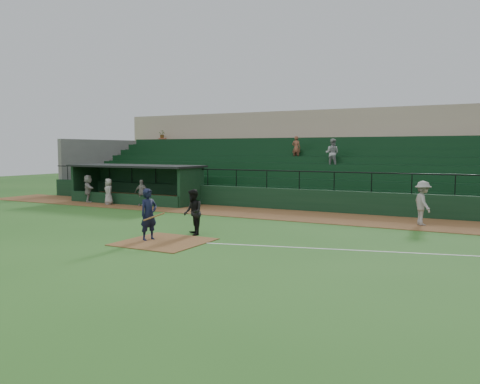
% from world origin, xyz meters
% --- Properties ---
extents(ground, '(90.00, 90.00, 0.00)m').
position_xyz_m(ground, '(0.00, 0.00, 0.00)').
color(ground, '#285C1D').
rests_on(ground, ground).
extents(warning_track, '(40.00, 4.00, 0.03)m').
position_xyz_m(warning_track, '(0.00, 8.00, 0.01)').
color(warning_track, brown).
rests_on(warning_track, ground).
extents(home_plate_dirt, '(3.00, 3.00, 0.03)m').
position_xyz_m(home_plate_dirt, '(0.00, -1.00, 0.01)').
color(home_plate_dirt, brown).
rests_on(home_plate_dirt, ground).
extents(foul_line, '(17.49, 4.44, 0.01)m').
position_xyz_m(foul_line, '(8.00, 1.20, 0.01)').
color(foul_line, white).
rests_on(foul_line, ground).
extents(stadium_structure, '(38.00, 13.08, 6.40)m').
position_xyz_m(stadium_structure, '(-0.00, 16.46, 2.30)').
color(stadium_structure, black).
rests_on(stadium_structure, ground).
extents(dugout, '(8.90, 3.20, 2.42)m').
position_xyz_m(dugout, '(-9.75, 9.56, 1.33)').
color(dugout, black).
rests_on(dugout, ground).
extents(batter_at_plate, '(1.12, 0.82, 1.96)m').
position_xyz_m(batter_at_plate, '(-0.72, -0.96, 0.98)').
color(batter_at_plate, black).
rests_on(batter_at_plate, ground).
extents(umpire, '(1.11, 1.13, 1.84)m').
position_xyz_m(umpire, '(0.10, 0.80, 0.92)').
color(umpire, black).
rests_on(umpire, ground).
extents(runner, '(1.27, 1.48, 1.98)m').
position_xyz_m(runner, '(7.88, 7.62, 1.02)').
color(runner, gray).
rests_on(runner, warning_track).
extents(dugout_player_a, '(0.97, 0.51, 1.57)m').
position_xyz_m(dugout_player_a, '(-8.19, 7.75, 0.82)').
color(dugout_player_a, gray).
rests_on(dugout_player_a, warning_track).
extents(dugout_player_b, '(0.93, 0.86, 1.60)m').
position_xyz_m(dugout_player_b, '(-10.39, 7.31, 0.83)').
color(dugout_player_b, '#A39D98').
rests_on(dugout_player_b, warning_track).
extents(dugout_player_c, '(1.59, 1.43, 1.75)m').
position_xyz_m(dugout_player_c, '(-12.52, 7.73, 0.91)').
color(dugout_player_c, '#A9A49E').
rests_on(dugout_player_c, warning_track).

